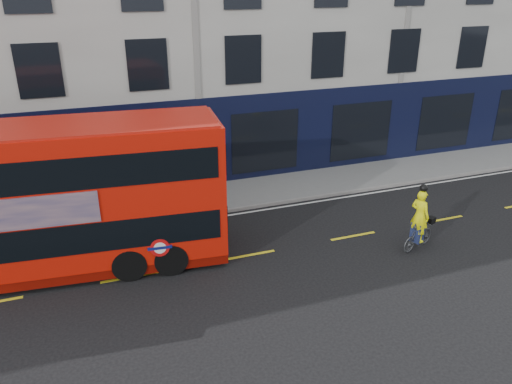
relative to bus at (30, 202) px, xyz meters
name	(u,v)px	position (x,y,z in m)	size (l,w,h in m)	color
ground	(265,278)	(6.58, -2.84, -2.44)	(120.00, 120.00, 0.00)	black
pavement	(211,198)	(6.58, 3.66, -2.38)	(60.00, 3.00, 0.12)	gray
kerb	(221,212)	(6.58, 2.16, -2.37)	(60.00, 0.12, 0.13)	gray
building_terrace	(170,5)	(6.58, 10.11, 5.05)	(50.00, 10.07, 15.00)	beige
road_edge_line	(223,216)	(6.58, 1.86, -2.43)	(58.00, 0.10, 0.01)	silver
lane_dashes	(250,255)	(6.58, -1.34, -2.43)	(58.00, 0.12, 0.01)	yellow
bus	(30,202)	(0.00, 0.00, 0.00)	(11.98, 3.75, 4.75)	red
cyclist	(419,227)	(12.18, -2.88, -1.59)	(1.64, 0.95, 2.43)	#4A4D50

